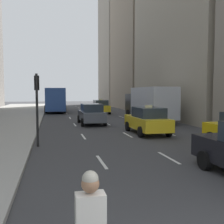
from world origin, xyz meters
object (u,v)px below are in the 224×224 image
Objects in this scene: city_bus at (55,99)px; traffic_light_pole at (37,98)px; taxi_second at (100,107)px; sedan_black_near at (91,114)px; box_truck at (149,103)px; taxi_third at (147,120)px.

traffic_light_pole is at bearing -92.61° from city_bus.
taxi_second is 0.38× the size of city_bus.
sedan_black_near is 0.54× the size of box_truck.
taxi_third is 6.49m from sedan_black_near.
box_truck is 13.51m from traffic_light_pole.
sedan_black_near is 5.78m from box_truck.
traffic_light_pole is at bearing -159.50° from taxi_third.
taxi_third is 0.98× the size of sedan_black_near.
sedan_black_near is (-2.80, 5.86, 0.00)m from taxi_third.
taxi_second is 7.97m from city_bus.
city_bus is at bearing 99.61° from sedan_black_near.
traffic_light_pole is (-6.75, -19.40, 1.53)m from taxi_second.
city_bus is (-5.61, 5.59, 0.91)m from taxi_second.
traffic_light_pole is at bearing -135.04° from box_truck.
taxi_third is 7.60m from box_truck.
taxi_second is 11.37m from sedan_black_near.
city_bus reaches higher than box_truck.
city_bus is at bearing 118.57° from box_truck.
taxi_second is 0.52× the size of box_truck.
city_bus reaches higher than taxi_second.
taxi_third is at bearing -111.77° from box_truck.
taxi_third is 7.37m from traffic_light_pole.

